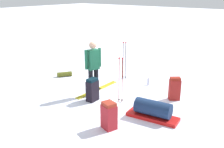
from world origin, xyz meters
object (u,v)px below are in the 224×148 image
object	(u,v)px
ski_poles_planted_far	(121,78)
sleeping_mat_rolled	(65,74)
skier_standing	(93,66)
ski_poles_planted_near	(124,59)
backpack_large_dark	(109,116)
thermos_bottle	(148,82)
backpack_bright	(175,89)
backpack_small_spare	(92,90)
ski_pair_near	(98,89)
gear_sled	(153,110)

from	to	relation	value
ski_poles_planted_far	sleeping_mat_rolled	xyz separation A→B (m)	(3.04, -0.57, -0.66)
skier_standing	ski_poles_planted_near	distance (m)	1.88
backpack_large_dark	thermos_bottle	xyz separation A→B (m)	(0.74, -3.11, -0.20)
backpack_bright	backpack_large_dark	bearing A→B (deg)	78.88
ski_poles_planted_far	sleeping_mat_rolled	world-z (taller)	ski_poles_planted_far
backpack_large_dark	backpack_small_spare	distance (m)	1.68
backpack_large_dark	ski_poles_planted_far	bearing A→B (deg)	-64.00
ski_pair_near	ski_poles_planted_near	size ratio (longest dim) A/B	1.39
ski_pair_near	gear_sled	size ratio (longest dim) A/B	1.40
ski_poles_planted_near	gear_sled	xyz separation A→B (m)	(-2.38, 2.10, -0.54)
thermos_bottle	ski_poles_planted_far	bearing A→B (deg)	91.86
ski_pair_near	backpack_bright	size ratio (longest dim) A/B	2.75
backpack_large_dark	backpack_bright	distance (m)	2.57
backpack_small_spare	ski_poles_planted_far	distance (m)	0.92
sleeping_mat_rolled	gear_sled	bearing A→B (deg)	168.19
backpack_bright	sleeping_mat_rolled	size ratio (longest dim) A/B	1.27
backpack_small_spare	ski_poles_planted_far	bearing A→B (deg)	-147.87
skier_standing	sleeping_mat_rolled	size ratio (longest dim) A/B	3.09
backpack_small_spare	ski_poles_planted_far	size ratio (longest dim) A/B	0.52
backpack_bright	thermos_bottle	bearing A→B (deg)	-25.54
gear_sled	ski_poles_planted_near	bearing A→B (deg)	-41.36
backpack_large_dark	backpack_bright	xyz separation A→B (m)	(-0.49, -2.52, 0.01)
ski_pair_near	gear_sled	xyz separation A→B (m)	(-2.42, 0.64, 0.21)
skier_standing	backpack_bright	xyz separation A→B (m)	(-2.14, -1.21, -0.61)
ski_pair_near	sleeping_mat_rolled	world-z (taller)	sleeping_mat_rolled
skier_standing	ski_pair_near	bearing A→B (deg)	-64.38
backpack_large_dark	ski_pair_near	bearing A→B (deg)	-42.95
sleeping_mat_rolled	backpack_bright	bearing A→B (deg)	-172.65
thermos_bottle	ski_poles_planted_near	bearing A→B (deg)	-3.35
skier_standing	backpack_large_dark	world-z (taller)	skier_standing
ski_poles_planted_far	gear_sled	bearing A→B (deg)	165.46
backpack_large_dark	skier_standing	bearing A→B (deg)	-38.49
ski_pair_near	backpack_small_spare	bearing A→B (deg)	121.22
gear_sled	thermos_bottle	bearing A→B (deg)	-57.09
backpack_bright	backpack_small_spare	size ratio (longest dim) A/B	1.01
sleeping_mat_rolled	skier_standing	bearing A→B (deg)	162.27
thermos_bottle	sleeping_mat_rolled	bearing A→B (deg)	20.79
thermos_bottle	skier_standing	bearing A→B (deg)	63.22
backpack_small_spare	ski_poles_planted_near	bearing A→B (deg)	-79.27
sleeping_mat_rolled	thermos_bottle	xyz separation A→B (m)	(-2.99, -1.13, 0.04)
backpack_small_spare	thermos_bottle	size ratio (longest dim) A/B	2.67
ski_poles_planted_near	gear_sled	bearing A→B (deg)	138.64
ski_poles_planted_near	sleeping_mat_rolled	distance (m)	2.36
ski_pair_near	sleeping_mat_rolled	xyz separation A→B (m)	(1.88, -0.26, 0.08)
ski_pair_near	backpack_large_dark	distance (m)	2.53
gear_sled	sleeping_mat_rolled	bearing A→B (deg)	-11.81
ski_pair_near	backpack_large_dark	world-z (taller)	backpack_large_dark
ski_poles_planted_far	gear_sled	world-z (taller)	ski_poles_planted_far
skier_standing	gear_sled	world-z (taller)	skier_standing
backpack_large_dark	backpack_small_spare	xyz separation A→B (m)	(1.38, -0.96, 0.01)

